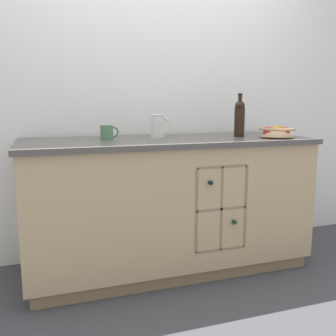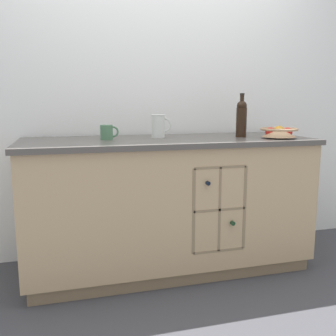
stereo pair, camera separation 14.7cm
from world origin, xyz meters
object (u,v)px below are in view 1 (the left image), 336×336
at_px(fruit_bowl, 277,131).
at_px(white_pitcher, 158,126).
at_px(ceramic_mug, 107,132).
at_px(standing_wine_bottle, 240,117).

height_order(fruit_bowl, white_pitcher, white_pitcher).
height_order(fruit_bowl, ceramic_mug, ceramic_mug).
relative_size(ceramic_mug, standing_wine_bottle, 0.40).
xyz_separation_m(fruit_bowl, white_pitcher, (-0.80, 0.27, 0.04)).
xyz_separation_m(white_pitcher, standing_wine_bottle, (0.59, -0.11, 0.05)).
bearing_deg(white_pitcher, fruit_bowl, -18.71).
distance_m(white_pitcher, standing_wine_bottle, 0.60).
xyz_separation_m(fruit_bowl, standing_wine_bottle, (-0.21, 0.16, 0.09)).
distance_m(fruit_bowl, ceramic_mug, 1.19).
xyz_separation_m(white_pitcher, ceramic_mug, (-0.37, -0.05, -0.04)).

